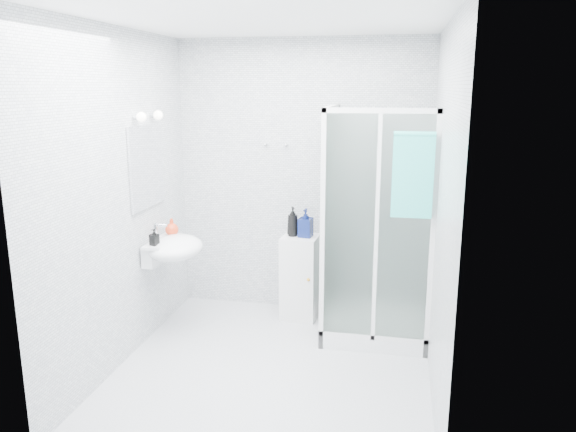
% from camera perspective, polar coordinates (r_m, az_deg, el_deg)
% --- Properties ---
extents(room, '(2.40, 2.60, 2.60)m').
position_cam_1_polar(room, '(4.11, -1.64, 0.99)').
color(room, silver).
rests_on(room, ground).
extents(shower_enclosure, '(0.90, 0.95, 2.00)m').
position_cam_1_polar(shower_enclosure, '(4.99, 7.99, -7.13)').
color(shower_enclosure, white).
rests_on(shower_enclosure, ground).
extents(wall_basin, '(0.46, 0.56, 0.35)m').
position_cam_1_polar(wall_basin, '(4.95, -11.63, -3.20)').
color(wall_basin, white).
rests_on(wall_basin, ground).
extents(mirror, '(0.02, 0.60, 0.70)m').
position_cam_1_polar(mirror, '(4.89, -14.16, 4.90)').
color(mirror, white).
rests_on(mirror, room).
extents(vanity_lights, '(0.10, 0.40, 0.08)m').
position_cam_1_polar(vanity_lights, '(4.83, -13.90, 9.83)').
color(vanity_lights, silver).
rests_on(vanity_lights, room).
extents(wall_hooks, '(0.23, 0.06, 0.03)m').
position_cam_1_polar(wall_hooks, '(5.33, -1.27, 7.23)').
color(wall_hooks, silver).
rests_on(wall_hooks, room).
extents(storage_cabinet, '(0.35, 0.37, 0.80)m').
position_cam_1_polar(storage_cabinet, '(5.34, 1.25, -6.21)').
color(storage_cabinet, white).
rests_on(storage_cabinet, ground).
extents(hand_towel, '(0.31, 0.05, 0.66)m').
position_cam_1_polar(hand_towel, '(4.33, 12.57, 4.26)').
color(hand_towel, '#33C3B7').
rests_on(hand_towel, shower_enclosure).
extents(shampoo_bottle_a, '(0.14, 0.14, 0.28)m').
position_cam_1_polar(shampoo_bottle_a, '(5.20, 0.48, -0.56)').
color(shampoo_bottle_a, black).
rests_on(shampoo_bottle_a, storage_cabinet).
extents(shampoo_bottle_b, '(0.14, 0.14, 0.26)m').
position_cam_1_polar(shampoo_bottle_b, '(5.17, 1.80, -0.71)').
color(shampoo_bottle_b, '#0D194F').
rests_on(shampoo_bottle_b, storage_cabinet).
extents(soap_dispenser_orange, '(0.12, 0.12, 0.15)m').
position_cam_1_polar(soap_dispenser_orange, '(5.09, -11.73, -1.10)').
color(soap_dispenser_orange, red).
rests_on(soap_dispenser_orange, wall_basin).
extents(soap_dispenser_black, '(0.08, 0.08, 0.14)m').
position_cam_1_polar(soap_dispenser_black, '(4.81, -13.43, -2.10)').
color(soap_dispenser_black, black).
rests_on(soap_dispenser_black, wall_basin).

